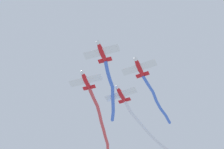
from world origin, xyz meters
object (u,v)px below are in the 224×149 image
airplane_lead (102,52)px  airplane_right_wing (86,80)px  airplane_slot (121,94)px  airplane_left_wing (139,67)px

airplane_lead → airplane_right_wing: (0.12, -9.04, 0.30)m
airplane_slot → airplane_right_wing: bearing=-41.3°
airplane_right_wing → airplane_left_wing: bearing=86.7°
airplane_lead → airplane_slot: size_ratio=1.01×
airplane_lead → airplane_right_wing: size_ratio=1.00×
airplane_lead → airplane_left_wing: (-9.04, -0.13, -0.40)m
airplane_right_wing → airplane_slot: 9.05m
airplane_lead → airplane_slot: 12.80m
airplane_left_wing → airplane_slot: size_ratio=0.99×
airplane_left_wing → airplane_slot: (0.12, -9.05, 0.20)m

